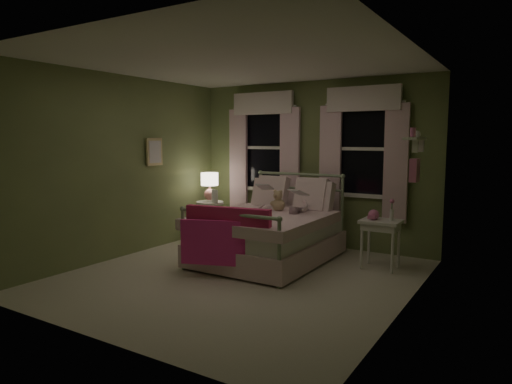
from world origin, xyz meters
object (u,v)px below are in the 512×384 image
Objects in this scene: nightstand_left at (210,215)px; nightstand_right at (381,228)px; bed at (269,233)px; child_right at (301,193)px; child_left at (267,191)px; teddy_bear at (278,202)px; table_lamp at (210,184)px.

nightstand_left is 1.02× the size of nightstand_right.
bed is 1.62m from nightstand_left.
nightstand_right is at bearing 14.74° from bed.
child_right is at bearing 56.40° from bed.
teddy_bear is at bearing 140.25° from child_left.
child_left reaches higher than table_lamp.
child_right is at bearing 178.18° from nightstand_right.
teddy_bear is at bearing -13.03° from table_lamp.
teddy_bear is 1.55m from table_lamp.
table_lamp reaches higher than nightstand_left.
child_right reaches higher than teddy_bear.
child_right is at bearing -6.07° from nightstand_left.
nightstand_right is (1.46, 0.38, 0.17)m from bed.
table_lamp is at bearing 175.61° from nightstand_right.
bed is 4.40× the size of table_lamp.
teddy_bear is 0.48× the size of nightstand_left.
bed is at bearing 113.34° from child_left.
bed reaches higher than nightstand_left.
teddy_bear is at bearing 90.00° from bed.
table_lamp is 3.00m from nightstand_right.
child_left is at bearing 123.60° from bed.
bed is at bearing -90.00° from teddy_bear.
child_right is at bearing 29.50° from teddy_bear.
child_right reaches higher than bed.
child_left reaches higher than nightstand_left.
nightstand_right is (1.18, -0.04, -0.37)m from child_right.
child_left is 1.78m from nightstand_right.
table_lamp is at bearing -19.06° from child_left.
child_right is 1.79m from table_lamp.
table_lamp reaches higher than teddy_bear.
child_right is 1.08× the size of nightstand_left.
child_left reaches higher than bed.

